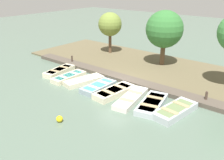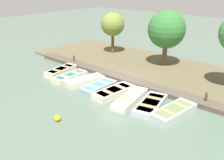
# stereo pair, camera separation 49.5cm
# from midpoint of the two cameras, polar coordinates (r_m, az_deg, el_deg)

# --- Properties ---
(ground_plane) EXTENTS (80.00, 80.00, 0.00)m
(ground_plane) POSITION_cam_midpoint_polar(r_m,az_deg,el_deg) (18.16, 1.70, -1.30)
(ground_plane) COLOR #566B5B
(shore_bank) EXTENTS (8.00, 24.00, 0.14)m
(shore_bank) POSITION_cam_midpoint_polar(r_m,az_deg,el_deg) (21.98, 10.02, 2.78)
(shore_bank) COLOR brown
(shore_bank) RESTS_ON ground_plane
(dock_walkway) EXTENTS (1.06, 19.61, 0.30)m
(dock_walkway) POSITION_cam_midpoint_polar(r_m,az_deg,el_deg) (18.94, 3.92, 0.16)
(dock_walkway) COLOR #51473D
(dock_walkway) RESTS_ON ground_plane
(rowboat_0) EXTENTS (2.97, 1.38, 0.43)m
(rowboat_0) POSITION_cam_midpoint_polar(r_m,az_deg,el_deg) (20.90, -10.94, 2.12)
(rowboat_0) COLOR beige
(rowboat_0) RESTS_ON ground_plane
(rowboat_1) EXTENTS (2.85, 1.00, 0.38)m
(rowboat_1) POSITION_cam_midpoint_polar(r_m,az_deg,el_deg) (19.58, -8.92, 0.81)
(rowboat_1) COLOR beige
(rowboat_1) RESTS_ON ground_plane
(rowboat_2) EXTENTS (3.17, 1.72, 0.38)m
(rowboat_2) POSITION_cam_midpoint_polar(r_m,az_deg,el_deg) (18.67, -5.54, -0.09)
(rowboat_2) COLOR beige
(rowboat_2) RESTS_ON ground_plane
(rowboat_3) EXTENTS (2.78, 1.20, 0.39)m
(rowboat_3) POSITION_cam_midpoint_polar(r_m,az_deg,el_deg) (17.52, -2.34, -1.52)
(rowboat_3) COLOR #8C9EA8
(rowboat_3) RESTS_ON ground_plane
(rowboat_4) EXTENTS (3.16, 1.38, 0.43)m
(rowboat_4) POSITION_cam_midpoint_polar(r_m,az_deg,el_deg) (16.65, 1.26, -2.73)
(rowboat_4) COLOR beige
(rowboat_4) RESTS_ON ground_plane
(rowboat_5) EXTENTS (3.56, 1.61, 0.34)m
(rowboat_5) POSITION_cam_midpoint_polar(r_m,az_deg,el_deg) (15.92, 5.09, -4.21)
(rowboat_5) COLOR silver
(rowboat_5) RESTS_ON ground_plane
(rowboat_6) EXTENTS (3.30, 1.89, 0.37)m
(rowboat_6) POSITION_cam_midpoint_polar(r_m,az_deg,el_deg) (15.32, 9.76, -5.51)
(rowboat_6) COLOR #B2BCC1
(rowboat_6) RESTS_ON ground_plane
(rowboat_7) EXTENTS (3.15, 1.56, 0.44)m
(rowboat_7) POSITION_cam_midpoint_polar(r_m,az_deg,el_deg) (14.74, 14.86, -6.98)
(rowboat_7) COLOR #B2BCC1
(rowboat_7) RESTS_ON ground_plane
(mooring_post_near) EXTENTS (0.16, 0.16, 0.86)m
(mooring_post_near) POSITION_cam_midpoint_polar(r_m,az_deg,el_deg) (22.89, -8.05, 4.64)
(mooring_post_near) COLOR #47382D
(mooring_post_near) RESTS_ON ground_plane
(mooring_post_far) EXTENTS (0.16, 0.16, 0.86)m
(mooring_post_far) POSITION_cam_midpoint_polar(r_m,az_deg,el_deg) (16.36, 21.49, -3.99)
(mooring_post_far) COLOR #47382D
(mooring_post_far) RESTS_ON ground_plane
(buoy) EXTENTS (0.36, 0.36, 0.36)m
(buoy) POSITION_cam_midpoint_polar(r_m,az_deg,el_deg) (13.97, -11.40, -8.53)
(buoy) COLOR yellow
(buoy) RESTS_ON ground_plane
(park_tree_far_left) EXTENTS (2.34, 2.34, 4.22)m
(park_tree_far_left) POSITION_cam_midpoint_polar(r_m,az_deg,el_deg) (25.37, 0.74, 12.56)
(park_tree_far_left) COLOR brown
(park_tree_far_left) RESTS_ON ground_plane
(park_tree_left) EXTENTS (3.18, 3.18, 4.86)m
(park_tree_left) POSITION_cam_midpoint_polar(r_m,az_deg,el_deg) (21.93, 13.01, 11.12)
(park_tree_left) COLOR brown
(park_tree_left) RESTS_ON ground_plane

